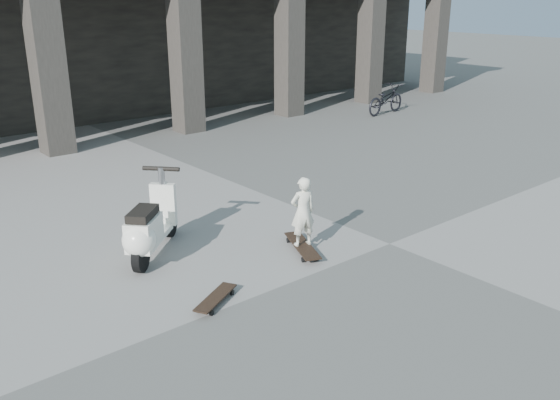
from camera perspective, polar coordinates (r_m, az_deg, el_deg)
ground at (r=8.98m, az=10.50°, el=-4.17°), size 90.00×90.00×0.00m
colonnade at (r=20.00m, az=-22.07°, el=16.51°), size 28.00×8.82×6.00m
longboard at (r=8.56m, az=2.16°, el=-4.45°), size 0.63×1.03×0.10m
skateboard_spare at (r=7.23m, az=-6.22°, el=-9.38°), size 0.77×0.53×0.09m
child at (r=8.36m, az=2.20°, el=-1.12°), size 0.42×0.33×1.02m
scooter at (r=8.30m, az=-12.60°, el=-2.85°), size 1.34×1.24×1.17m
bicycle at (r=18.74m, az=10.13°, el=9.50°), size 1.75×0.78×0.89m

